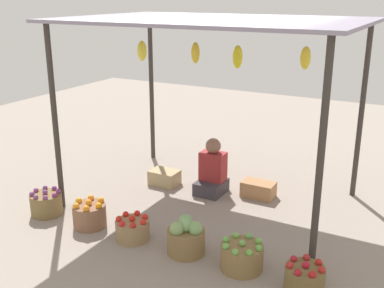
# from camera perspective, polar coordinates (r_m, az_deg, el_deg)

# --- Properties ---
(ground_plane) EXTENTS (14.00, 14.00, 0.00)m
(ground_plane) POSITION_cam_1_polar(r_m,az_deg,el_deg) (6.36, 2.36, -6.82)
(ground_plane) COLOR gray
(market_stall_structure) EXTENTS (3.55, 2.47, 2.36)m
(market_stall_structure) POSITION_cam_1_polar(r_m,az_deg,el_deg) (5.81, 2.67, 13.32)
(market_stall_structure) COLOR #38332D
(market_stall_structure) RESTS_ON ground
(vendor_person) EXTENTS (0.36, 0.44, 0.78)m
(vendor_person) POSITION_cam_1_polar(r_m,az_deg,el_deg) (6.50, 2.46, -3.43)
(vendor_person) COLOR #3C373D
(vendor_person) RESTS_ON ground
(basket_purple_onions) EXTENTS (0.39, 0.39, 0.33)m
(basket_purple_onions) POSITION_cam_1_polar(r_m,az_deg,el_deg) (6.21, -17.20, -6.87)
(basket_purple_onions) COLOR brown
(basket_purple_onions) RESTS_ON ground
(basket_oranges) EXTENTS (0.39, 0.39, 0.34)m
(basket_oranges) POSITION_cam_1_polar(r_m,az_deg,el_deg) (5.78, -12.28, -8.33)
(basket_oranges) COLOR brown
(basket_oranges) RESTS_ON ground
(basket_red_tomatoes) EXTENTS (0.38, 0.38, 0.29)m
(basket_red_tomatoes) POSITION_cam_1_polar(r_m,az_deg,el_deg) (5.42, -7.20, -10.16)
(basket_red_tomatoes) COLOR #957751
(basket_red_tomatoes) RESTS_ON ground
(basket_cabbages) EXTENTS (0.41, 0.41, 0.40)m
(basket_cabbages) POSITION_cam_1_polar(r_m,az_deg,el_deg) (5.10, -0.73, -11.26)
(basket_cabbages) COLOR olive
(basket_cabbages) RESTS_ON ground
(basket_green_apples) EXTENTS (0.43, 0.43, 0.32)m
(basket_green_apples) POSITION_cam_1_polar(r_m,az_deg,el_deg) (4.88, 6.04, -13.34)
(basket_green_apples) COLOR olive
(basket_green_apples) RESTS_ON ground
(basket_red_apples) EXTENTS (0.37, 0.37, 0.30)m
(basket_red_apples) POSITION_cam_1_polar(r_m,az_deg,el_deg) (4.67, 13.45, -15.47)
(basket_red_apples) COLOR brown
(basket_red_apples) RESTS_ON ground
(wooden_crate_near_vendor) EXTENTS (0.44, 0.26, 0.21)m
(wooden_crate_near_vendor) POSITION_cam_1_polar(r_m,az_deg,el_deg) (6.50, 8.03, -5.45)
(wooden_crate_near_vendor) COLOR #AC7A4E
(wooden_crate_near_vendor) RESTS_ON ground
(wooden_crate_stacked_rear) EXTENTS (0.41, 0.29, 0.21)m
(wooden_crate_stacked_rear) POSITION_cam_1_polar(r_m,az_deg,el_deg) (6.85, -3.34, -4.05)
(wooden_crate_stacked_rear) COLOR tan
(wooden_crate_stacked_rear) RESTS_ON ground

